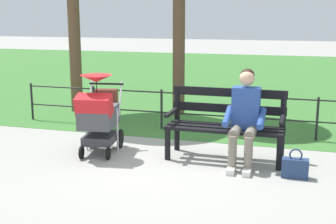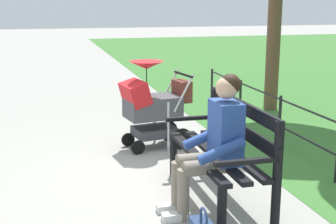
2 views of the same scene
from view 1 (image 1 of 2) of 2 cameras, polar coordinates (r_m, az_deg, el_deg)
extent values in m
plane|color=#9E9B93|center=(6.44, 0.97, -5.54)|extent=(60.00, 60.00, 0.00)
cube|color=#3D7533|center=(14.93, 10.05, 4.51)|extent=(40.00, 16.00, 0.01)
cube|color=black|center=(6.35, 7.45, -1.69)|extent=(1.60, 0.11, 0.04)
cube|color=black|center=(6.17, 7.17, -2.08)|extent=(1.60, 0.11, 0.04)
cube|color=black|center=(6.00, 6.88, -2.48)|extent=(1.60, 0.11, 0.04)
cube|color=black|center=(6.39, 7.65, 0.43)|extent=(1.60, 0.05, 0.12)
cube|color=black|center=(6.35, 7.71, 2.46)|extent=(1.60, 0.05, 0.12)
cylinder|color=black|center=(5.97, 13.92, -5.09)|extent=(0.08, 0.08, 0.45)
cylinder|color=black|center=(6.37, 14.28, -1.69)|extent=(0.08, 0.08, 0.95)
cube|color=black|center=(6.06, 14.22, -0.89)|extent=(0.05, 0.56, 0.04)
cylinder|color=black|center=(6.21, -0.05, -4.05)|extent=(0.08, 0.08, 0.45)
cylinder|color=black|center=(6.59, 1.16, -0.84)|extent=(0.08, 0.08, 0.95)
cube|color=black|center=(6.30, 0.47, -0.02)|extent=(0.05, 0.56, 0.04)
cylinder|color=slate|center=(5.91, 10.42, -2.63)|extent=(0.14, 0.40, 0.14)
cylinder|color=slate|center=(5.93, 8.50, -2.50)|extent=(0.14, 0.40, 0.14)
cylinder|color=slate|center=(5.78, 10.10, -5.37)|extent=(0.11, 0.11, 0.47)
cylinder|color=slate|center=(5.81, 8.14, -5.23)|extent=(0.11, 0.11, 0.47)
cube|color=silver|center=(5.77, 9.93, -7.50)|extent=(0.10, 0.22, 0.07)
cube|color=silver|center=(5.80, 7.96, -7.35)|extent=(0.10, 0.22, 0.07)
cube|color=#284793|center=(6.07, 9.82, 0.50)|extent=(0.36, 0.22, 0.56)
cylinder|color=#284793|center=(5.95, 11.75, -0.80)|extent=(0.09, 0.43, 0.23)
cylinder|color=#284793|center=(6.00, 7.57, -0.53)|extent=(0.09, 0.43, 0.23)
sphere|color=tan|center=(6.00, 9.96, 4.24)|extent=(0.20, 0.20, 0.20)
sphere|color=black|center=(6.03, 10.01, 4.56)|extent=(0.19, 0.19, 0.19)
cylinder|color=black|center=(6.82, -6.00, -3.35)|extent=(0.07, 0.28, 0.28)
cylinder|color=black|center=(6.94, -9.70, -3.20)|extent=(0.07, 0.28, 0.28)
cylinder|color=black|center=(6.29, -7.58, -5.23)|extent=(0.06, 0.18, 0.18)
cylinder|color=black|center=(6.39, -10.89, -5.05)|extent=(0.06, 0.18, 0.18)
cube|color=#38383D|center=(6.58, -8.56, -3.29)|extent=(0.50, 0.58, 0.12)
cylinder|color=silver|center=(6.59, -6.42, -2.27)|extent=(0.03, 0.03, 0.65)
cylinder|color=silver|center=(6.71, -10.25, -2.12)|extent=(0.03, 0.03, 0.65)
cube|color=#47474C|center=(6.48, -8.70, -0.53)|extent=(0.56, 0.75, 0.28)
cube|color=red|center=(6.21, -9.35, 0.79)|extent=(0.52, 0.38, 0.33)
cylinder|color=black|center=(6.82, -7.80, 3.56)|extent=(0.52, 0.11, 0.03)
cylinder|color=silver|center=(6.70, -6.07, 1.72)|extent=(0.07, 0.30, 0.49)
cylinder|color=silver|center=(6.82, -9.84, 1.79)|extent=(0.07, 0.30, 0.49)
cone|color=red|center=(6.31, -9.05, 4.19)|extent=(0.51, 0.51, 0.10)
cylinder|color=black|center=(6.33, -9.00, 2.58)|extent=(0.01, 0.01, 0.30)
cube|color=brown|center=(6.84, -7.79, 1.71)|extent=(0.34, 0.21, 0.28)
cube|color=navy|center=(5.78, 15.76, -6.86)|extent=(0.32, 0.14, 0.24)
torus|color=navy|center=(5.73, 15.86, -5.25)|extent=(0.16, 0.02, 0.16)
cylinder|color=black|center=(7.50, 18.34, -0.84)|extent=(0.04, 0.04, 0.70)
cylinder|color=black|center=(7.56, 8.55, -0.25)|extent=(0.04, 0.04, 0.70)
cylinder|color=black|center=(7.83, -0.82, 0.33)|extent=(0.04, 0.04, 0.70)
cylinder|color=black|center=(8.30, -9.35, 0.84)|extent=(0.04, 0.04, 0.70)
cylinder|color=black|center=(8.93, -16.83, 1.28)|extent=(0.04, 0.04, 0.70)
cylinder|color=black|center=(7.61, 3.81, 2.25)|extent=(6.44, 0.02, 0.02)
cylinder|color=black|center=(7.68, 3.78, -0.32)|extent=(6.44, 0.02, 0.02)
cylinder|color=brown|center=(8.90, 1.39, 10.70)|extent=(0.24, 0.24, 3.45)
cylinder|color=brown|center=(9.38, -11.84, 11.48)|extent=(0.24, 0.24, 3.76)
camera|label=2|loc=(5.38, 52.66, 6.64)|focal=50.64mm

